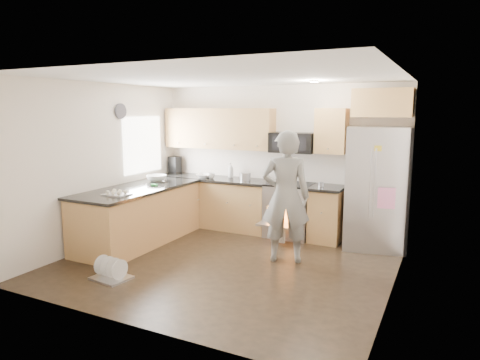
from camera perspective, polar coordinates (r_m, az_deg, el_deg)
The scene contains 8 objects.
ground at distance 6.23m, azimuth -1.93°, elevation -11.05°, with size 4.50×4.50×0.00m, color black.
room_shell at distance 5.90m, azimuth -2.26°, elevation 4.50°, with size 4.54×4.04×2.62m.
back_cabinet_run at distance 7.76m, azimuth 0.30°, elevation 0.38°, with size 4.45×0.64×2.50m.
peninsula at distance 7.24m, azimuth -13.32°, elevation -4.56°, with size 0.96×2.36×1.03m.
stove_range at distance 7.41m, azimuth 6.65°, elevation -2.38°, with size 0.76×0.97×1.79m.
refrigerator at distance 7.02m, azimuth 17.69°, elevation -1.05°, with size 1.05×0.88×1.92m.
person at distance 6.13m, azimuth 6.10°, elevation -2.24°, with size 0.69×0.45×1.90m, color gray.
dish_rack at distance 5.92m, azimuth -16.81°, elevation -11.80°, with size 0.51×0.43×0.29m.
Camera 1 is at (2.77, -5.15, 2.17)m, focal length 32.00 mm.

